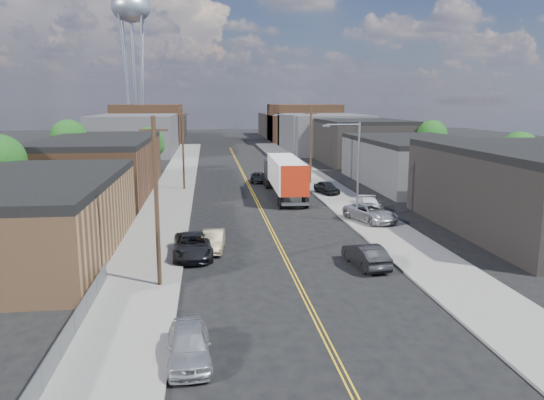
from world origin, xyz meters
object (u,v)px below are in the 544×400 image
object	(u,v)px
car_left_b	(213,241)
car_ahead_truck	(258,178)
car_right_lot_a	(371,213)
car_right_lot_c	(327,187)
car_left_a	(189,345)
water_tower	(131,13)
car_right_oncoming	(366,255)
semi_truck	(283,174)
car_right_lot_b	(369,206)
car_left_c	(193,246)

from	to	relation	value
car_left_b	car_ahead_truck	world-z (taller)	car_left_b
car_right_lot_a	car_right_lot_c	xyz separation A→B (m)	(-0.66, 14.89, -0.08)
car_left_b	car_right_lot_c	xyz separation A→B (m)	(13.54, 22.17, 0.12)
car_left_a	car_ahead_truck	size ratio (longest dim) A/B	0.97
water_tower	car_right_oncoming	size ratio (longest dim) A/B	7.81
car_right_oncoming	car_right_lot_a	xyz separation A→B (m)	(4.20, 12.40, 0.16)
water_tower	semi_truck	world-z (taller)	water_tower
car_right_lot_b	car_right_lot_c	distance (m)	11.92
car_right_lot_b	car_ahead_truck	world-z (taller)	car_right_lot_b
car_right_lot_a	water_tower	bearing A→B (deg)	88.79
semi_truck	car_left_b	world-z (taller)	semi_truck
car_left_c	car_right_lot_c	bearing A→B (deg)	55.90
car_right_lot_b	car_right_oncoming	bearing A→B (deg)	-97.99
car_left_c	car_right_lot_a	world-z (taller)	car_right_lot_a
car_left_c	car_right_lot_a	size ratio (longest dim) A/B	1.03
water_tower	car_right_lot_a	distance (m)	95.54
car_left_c	car_right_lot_b	size ratio (longest dim) A/B	1.15
car_right_lot_c	car_right_oncoming	bearing A→B (deg)	-113.60
water_tower	car_ahead_truck	bearing A→B (deg)	-68.54
car_left_a	car_ahead_truck	xyz separation A→B (m)	(7.69, 49.68, -0.12)
car_left_b	car_right_lot_a	xyz separation A→B (m)	(14.20, 7.28, 0.20)
water_tower	car_right_lot_b	xyz separation A→B (m)	(32.03, -82.21, -29.76)
semi_truck	car_right_lot_a	xyz separation A→B (m)	(5.80, -14.94, -1.62)
car_right_lot_c	car_ahead_truck	bearing A→B (deg)	107.38
car_right_lot_a	car_right_lot_c	world-z (taller)	car_right_lot_a
water_tower	car_ahead_truck	xyz separation A→B (m)	(23.50, -59.79, -30.00)
water_tower	car_left_b	xyz separation A→B (m)	(17.00, -92.56, -29.91)
car_left_b	car_left_c	bearing A→B (deg)	-128.94
car_left_b	car_ahead_truck	xyz separation A→B (m)	(6.50, 32.78, -0.09)
car_left_b	car_ahead_truck	size ratio (longest dim) A/B	0.96
semi_truck	car_right_oncoming	world-z (taller)	semi_truck
car_right_lot_a	car_ahead_truck	world-z (taller)	car_right_lot_a
car_right_oncoming	car_ahead_truck	xyz separation A→B (m)	(-3.50, 37.90, -0.13)
car_left_b	car_right_lot_c	distance (m)	25.98
car_left_a	car_right_lot_c	xyz separation A→B (m)	(14.73, 39.07, 0.10)
car_left_a	car_left_b	bearing A→B (deg)	82.91
car_right_oncoming	water_tower	bearing A→B (deg)	-81.67
car_left_a	car_right_lot_a	xyz separation A→B (m)	(15.39, 24.18, 0.17)
car_left_a	car_left_b	world-z (taller)	car_left_a
water_tower	car_right_lot_c	distance (m)	82.31
car_left_b	car_left_c	distance (m)	2.01
semi_truck	car_right_lot_b	size ratio (longest dim) A/B	3.38
car_right_lot_a	car_right_lot_c	bearing A→B (deg)	71.23
semi_truck	car_left_b	bearing A→B (deg)	-109.16
semi_truck	car_ahead_truck	world-z (taller)	semi_truck
car_right_lot_a	car_left_c	bearing A→B (deg)	-172.09
car_left_a	car_right_oncoming	world-z (taller)	car_right_oncoming
car_right_lot_b	car_right_lot_c	world-z (taller)	car_right_lot_b
water_tower	car_left_b	size ratio (longest dim) A/B	8.24
water_tower	car_right_lot_a	bearing A→B (deg)	-69.91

